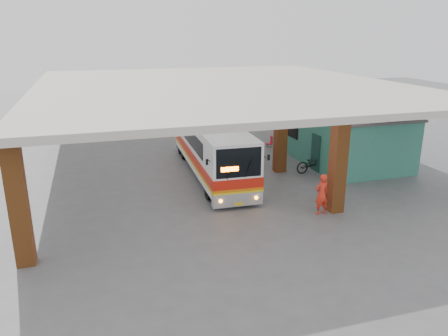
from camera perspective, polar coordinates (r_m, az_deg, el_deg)
name	(u,v)px	position (r m, az deg, el deg)	size (l,w,h in m)	color
ground	(248,195)	(21.35, 3.10, -3.49)	(90.00, 90.00, 0.00)	#515154
brick_columns	(242,128)	(25.72, 2.37, 5.22)	(20.10, 21.60, 4.35)	#944F20
canopy_roof	(219,86)	(26.46, -0.59, 10.69)	(21.00, 23.00, 0.30)	beige
shop_building	(341,135)	(27.57, 15.07, 4.16)	(5.20, 8.20, 3.11)	#2D7263
coach_bus	(211,146)	(24.01, -1.75, 2.92)	(2.76, 11.12, 3.21)	white
motorcycle	(313,163)	(24.96, 11.56, 0.61)	(0.71, 2.05, 1.08)	black
pedestrian	(322,194)	(19.28, 12.63, -3.36)	(0.67, 0.44, 1.83)	red
red_chair	(270,142)	(30.21, 6.07, 3.44)	(0.43, 0.43, 0.76)	red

